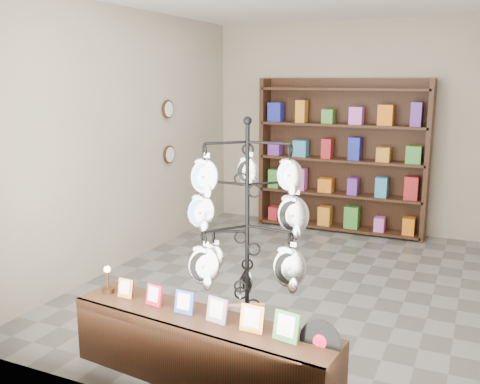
% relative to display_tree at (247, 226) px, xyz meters
% --- Properties ---
extents(ground, '(5.00, 5.00, 0.00)m').
position_rel_display_tree_xyz_m(ground, '(-0.29, 1.72, -1.12)').
color(ground, slate).
rests_on(ground, ground).
extents(room_envelope, '(5.00, 5.00, 5.00)m').
position_rel_display_tree_xyz_m(room_envelope, '(-0.29, 1.72, 0.73)').
color(room_envelope, '#AA9D88').
rests_on(room_envelope, ground).
extents(display_tree, '(1.06, 1.06, 1.93)m').
position_rel_display_tree_xyz_m(display_tree, '(0.00, 0.00, 0.00)').
color(display_tree, black).
rests_on(display_tree, ground).
extents(front_shelf, '(2.12, 0.64, 0.74)m').
position_rel_display_tree_xyz_m(front_shelf, '(-0.19, -0.39, -0.86)').
color(front_shelf, black).
rests_on(front_shelf, ground).
extents(back_shelving, '(2.42, 0.36, 2.20)m').
position_rel_display_tree_xyz_m(back_shelving, '(-0.29, 4.02, -0.09)').
color(back_shelving, black).
rests_on(back_shelving, ground).
extents(wall_clocks, '(0.03, 0.24, 0.84)m').
position_rel_display_tree_xyz_m(wall_clocks, '(-2.26, 2.52, 0.38)').
color(wall_clocks, black).
rests_on(wall_clocks, ground).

